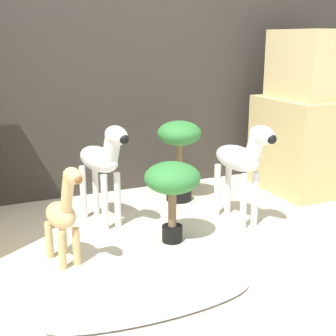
% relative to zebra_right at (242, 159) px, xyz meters
% --- Properties ---
extents(ground_plane, '(14.00, 14.00, 0.00)m').
position_rel_zebra_right_xyz_m(ground_plane, '(-0.46, -0.46, -0.41)').
color(ground_plane, beige).
extents(wall_back, '(6.40, 0.08, 2.20)m').
position_rel_zebra_right_xyz_m(wall_back, '(-0.46, 0.96, 0.69)').
color(wall_back, '#38332D').
rests_on(wall_back, ground_plane).
extents(rock_pillar_right, '(0.84, 0.66, 1.17)m').
position_rel_zebra_right_xyz_m(rock_pillar_right, '(0.94, 0.40, 0.12)').
color(rock_pillar_right, '#D1B775').
rests_on(rock_pillar_right, ground_plane).
extents(zebra_right, '(0.20, 0.50, 0.64)m').
position_rel_zebra_right_xyz_m(zebra_right, '(0.00, 0.00, 0.00)').
color(zebra_right, white).
rests_on(zebra_right, ground_plane).
extents(zebra_left, '(0.25, 0.50, 0.64)m').
position_rel_zebra_right_xyz_m(zebra_left, '(-0.78, 0.32, 0.00)').
color(zebra_left, white).
rests_on(zebra_left, ground_plane).
extents(giraffe_figurine, '(0.18, 0.36, 0.54)m').
position_rel_zebra_right_xyz_m(giraffe_figurine, '(-1.11, -0.10, -0.14)').
color(giraffe_figurine, tan).
rests_on(giraffe_figurine, ground_plane).
extents(potted_palm_front, '(0.31, 0.31, 0.46)m').
position_rel_zebra_right_xyz_m(potted_palm_front, '(-0.50, -0.08, -0.06)').
color(potted_palm_front, black).
rests_on(potted_palm_front, ground_plane).
extents(potted_palm_back, '(0.30, 0.30, 0.57)m').
position_rel_zebra_right_xyz_m(potted_palm_back, '(-0.17, 0.54, 0.01)').
color(potted_palm_back, black).
rests_on(potted_palm_back, ground_plane).
extents(surfboard, '(0.94, 0.26, 0.08)m').
position_rel_zebra_right_xyz_m(surfboard, '(-0.86, -0.67, -0.39)').
color(surfboard, silver).
rests_on(surfboard, ground_plane).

